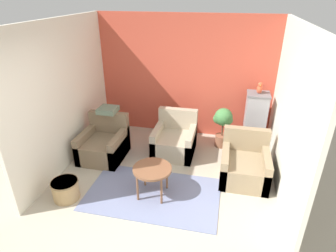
# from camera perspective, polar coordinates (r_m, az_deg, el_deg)

# --- Properties ---
(ground_plane) EXTENTS (20.00, 20.00, 0.00)m
(ground_plane) POSITION_cam_1_polar(r_m,az_deg,el_deg) (4.09, -5.37, -21.79)
(ground_plane) COLOR #B2A893
(ground_plane) RESTS_ON ground
(wall_back_accent) EXTENTS (3.87, 0.06, 2.61)m
(wall_back_accent) POSITION_cam_1_polar(r_m,az_deg,el_deg) (6.18, 3.41, 9.89)
(wall_back_accent) COLOR #C64C38
(wall_back_accent) RESTS_ON ground_plane
(wall_left) EXTENTS (0.06, 3.24, 2.61)m
(wall_left) POSITION_cam_1_polar(r_m,az_deg,el_deg) (5.36, -20.41, 5.73)
(wall_left) COLOR silver
(wall_left) RESTS_ON ground_plane
(wall_right) EXTENTS (0.06, 3.24, 2.61)m
(wall_right) POSITION_cam_1_polar(r_m,az_deg,el_deg) (4.64, 23.64, 2.09)
(wall_right) COLOR silver
(wall_right) RESTS_ON ground_plane
(area_rug) EXTENTS (2.15, 1.28, 0.01)m
(area_rug) POSITION_cam_1_polar(r_m,az_deg,el_deg) (4.73, -3.07, -13.60)
(area_rug) COLOR slate
(area_rug) RESTS_ON ground_plane
(coffee_table) EXTENTS (0.62, 0.62, 0.52)m
(coffee_table) POSITION_cam_1_polar(r_m,az_deg,el_deg) (4.45, -3.21, -9.09)
(coffee_table) COLOR brown
(coffee_table) RESTS_ON ground_plane
(armchair_left) EXTENTS (0.80, 0.88, 0.82)m
(armchair_left) POSITION_cam_1_polar(r_m,az_deg,el_deg) (5.68, -12.87, -3.75)
(armchair_left) COLOR #7A664C
(armchair_left) RESTS_ON ground_plane
(armchair_right) EXTENTS (0.80, 0.88, 0.82)m
(armchair_right) POSITION_cam_1_polar(r_m,az_deg,el_deg) (5.10, 15.23, -7.71)
(armchair_right) COLOR #8E7A5B
(armchair_right) RESTS_ON ground_plane
(armchair_middle) EXTENTS (0.80, 0.88, 0.82)m
(armchair_middle) POSITION_cam_1_polar(r_m,az_deg,el_deg) (5.69, 1.37, -2.95)
(armchair_middle) COLOR tan
(armchair_middle) RESTS_ON ground_plane
(birdcage) EXTENTS (0.47, 0.47, 1.21)m
(birdcage) POSITION_cam_1_polar(r_m,az_deg,el_deg) (5.94, 17.17, 0.74)
(birdcage) COLOR slate
(birdcage) RESTS_ON ground_plane
(parrot) EXTENTS (0.11, 0.19, 0.23)m
(parrot) POSITION_cam_1_polar(r_m,az_deg,el_deg) (5.69, 18.12, 7.33)
(parrot) COLOR #D14C2D
(parrot) RESTS_ON birdcage
(potted_plant) EXTENTS (0.40, 0.37, 0.86)m
(potted_plant) POSITION_cam_1_polar(r_m,az_deg,el_deg) (5.89, 11.08, 0.69)
(potted_plant) COLOR brown
(potted_plant) RESTS_ON ground_plane
(wicker_basket) EXTENTS (0.43, 0.43, 0.32)m
(wicker_basket) POSITION_cam_1_polar(r_m,az_deg,el_deg) (4.83, -20.09, -11.97)
(wicker_basket) COLOR tan
(wicker_basket) RESTS_ON ground_plane
(throw_pillow) EXTENTS (0.36, 0.36, 0.10)m
(throw_pillow) POSITION_cam_1_polar(r_m,az_deg,el_deg) (5.68, -12.12, 3.22)
(throw_pillow) COLOR slate
(throw_pillow) RESTS_ON armchair_left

